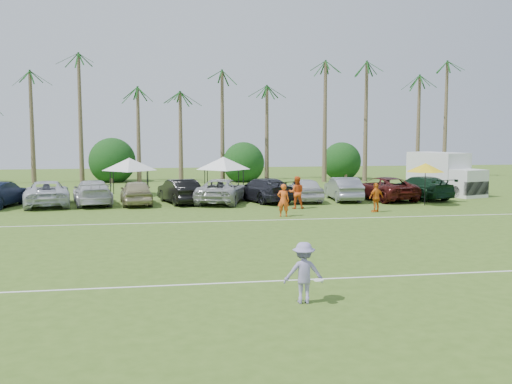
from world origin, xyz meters
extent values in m
plane|color=#3F5E1C|center=(0.00, 0.00, 0.00)|extent=(120.00, 120.00, 0.00)
cube|color=white|center=(0.00, 2.00, 0.01)|extent=(80.00, 0.10, 0.01)
cube|color=white|center=(0.00, 14.00, 0.01)|extent=(80.00, 0.10, 0.01)
cone|color=brown|center=(-12.00, 38.00, 5.00)|extent=(0.44, 0.44, 10.00)
cone|color=brown|center=(-8.00, 38.00, 5.50)|extent=(0.44, 0.44, 11.00)
cone|color=brown|center=(-4.00, 38.00, 4.00)|extent=(0.44, 0.44, 8.00)
cone|color=brown|center=(0.00, 38.00, 4.50)|extent=(0.44, 0.44, 9.00)
cone|color=brown|center=(4.00, 38.00, 5.00)|extent=(0.44, 0.44, 10.00)
cone|color=brown|center=(8.00, 38.00, 5.50)|extent=(0.44, 0.44, 11.00)
cone|color=brown|center=(13.00, 38.00, 4.00)|extent=(0.44, 0.44, 8.00)
cone|color=brown|center=(18.00, 38.00, 4.50)|extent=(0.44, 0.44, 9.00)
cone|color=brown|center=(23.00, 38.00, 5.00)|extent=(0.44, 0.44, 10.00)
cone|color=brown|center=(27.00, 38.00, 5.50)|extent=(0.44, 0.44, 11.00)
cylinder|color=brown|center=(-6.00, 39.00, 0.70)|extent=(0.30, 0.30, 1.40)
sphere|color=#0F3912|center=(-6.00, 39.00, 1.80)|extent=(4.00, 4.00, 4.00)
cylinder|color=brown|center=(6.00, 39.00, 0.70)|extent=(0.30, 0.30, 1.40)
sphere|color=#0F3912|center=(6.00, 39.00, 1.80)|extent=(4.00, 4.00, 4.00)
cylinder|color=brown|center=(16.00, 39.00, 0.70)|extent=(0.30, 0.30, 1.40)
sphere|color=#0F3912|center=(16.00, 39.00, 1.80)|extent=(4.00, 4.00, 4.00)
imported|color=#ED571A|center=(5.00, 15.19, 0.88)|extent=(0.73, 0.56, 1.77)
imported|color=#DC4C18|center=(6.46, 18.27, 0.96)|extent=(1.06, 0.90, 1.93)
imported|color=orange|center=(10.58, 16.04, 0.83)|extent=(1.06, 0.70, 1.67)
cube|color=silver|center=(18.87, 25.04, 1.90)|extent=(3.51, 4.76, 2.31)
cube|color=silver|center=(19.78, 22.22, 0.97)|extent=(2.54, 2.24, 1.94)
cube|color=black|center=(19.99, 21.56, 0.69)|extent=(2.11, 0.92, 0.93)
cube|color=#E5590C|center=(19.98, 25.40, 1.48)|extent=(0.47, 1.42, 0.83)
cylinder|color=black|center=(18.84, 22.12, 0.42)|extent=(0.52, 0.88, 0.83)
cylinder|color=black|center=(20.60, 22.68, 0.42)|extent=(0.52, 0.88, 0.83)
cylinder|color=black|center=(17.65, 25.82, 0.42)|extent=(0.52, 0.88, 0.83)
cylinder|color=black|center=(19.41, 26.39, 0.42)|extent=(0.52, 0.88, 0.83)
cylinder|color=black|center=(-5.00, 25.93, 0.90)|extent=(0.06, 0.06, 1.81)
cylinder|color=black|center=(-2.49, 25.93, 0.90)|extent=(0.06, 0.06, 1.81)
cylinder|color=black|center=(-5.00, 28.44, 0.90)|extent=(0.06, 0.06, 1.81)
cylinder|color=black|center=(-2.49, 28.44, 0.90)|extent=(0.06, 0.06, 1.81)
pyramid|color=silver|center=(-3.74, 27.18, 2.71)|extent=(3.91, 3.91, 0.90)
cylinder|color=black|center=(1.71, 25.50, 0.92)|extent=(0.06, 0.06, 1.84)
cylinder|color=black|center=(4.27, 25.50, 0.92)|extent=(0.06, 0.06, 1.84)
cylinder|color=black|center=(1.71, 28.06, 0.92)|extent=(0.06, 0.06, 1.84)
cylinder|color=black|center=(4.27, 28.06, 0.92)|extent=(0.06, 0.06, 1.84)
pyramid|color=white|center=(2.99, 26.78, 2.76)|extent=(3.98, 3.98, 0.92)
cylinder|color=black|center=(14.66, 18.39, 1.18)|extent=(0.05, 0.05, 2.37)
cone|color=gold|center=(14.66, 18.39, 2.37)|extent=(2.37, 2.37, 0.54)
imported|color=#9085BC|center=(2.26, -0.29, 0.81)|extent=(1.10, 0.69, 1.63)
cylinder|color=white|center=(2.60, -0.53, 0.66)|extent=(0.27, 0.27, 0.03)
imported|color=silver|center=(-8.50, 22.04, 0.78)|extent=(3.56, 5.99, 1.56)
imported|color=#B9B9BC|center=(-5.78, 22.19, 0.78)|extent=(3.18, 5.70, 1.56)
imported|color=tan|center=(-3.06, 21.72, 0.78)|extent=(2.36, 4.76, 1.56)
imported|color=black|center=(-0.35, 21.99, 0.78)|extent=(2.92, 5.01, 1.56)
imported|color=#A3A4A4|center=(2.37, 21.73, 0.78)|extent=(4.24, 6.15, 1.56)
imported|color=black|center=(5.09, 22.00, 0.78)|extent=(3.84, 5.80, 1.56)
imported|color=silver|center=(7.80, 21.81, 0.78)|extent=(1.85, 4.59, 1.56)
imported|color=slate|center=(10.52, 21.87, 0.78)|extent=(1.95, 4.83, 1.56)
imported|color=#421210|center=(13.24, 21.68, 0.78)|extent=(3.59, 6.00, 1.56)
imported|color=black|center=(15.95, 21.88, 0.78)|extent=(3.40, 5.75, 1.56)
camera|label=1|loc=(-1.36, -14.63, 4.48)|focal=40.00mm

